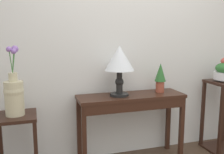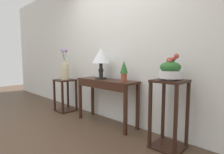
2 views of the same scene
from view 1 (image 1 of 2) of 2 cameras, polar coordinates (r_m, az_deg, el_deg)
The scene contains 7 objects.
back_wall_with_art at distance 3.00m, azimuth 3.35°, elevation 9.06°, with size 9.00×0.10×2.80m.
console_table at distance 2.82m, azimuth 4.36°, elevation -6.46°, with size 1.17×0.36×0.77m.
table_lamp at distance 2.70m, azimuth 1.66°, elevation 3.59°, with size 0.31×0.31×0.53m.
potted_plant_on_console at distance 2.95m, azimuth 10.65°, elevation 0.20°, with size 0.13×0.13×0.33m.
pedestal_stand_left at distance 2.69m, azimuth -20.16°, elevation -14.83°, with size 0.38×0.38×0.68m.
flower_vase_tall_left at distance 2.52m, azimuth -20.87°, elevation -3.43°, with size 0.18×0.18×0.64m.
pedestal_stand_right at distance 3.45m, azimuth 23.33°, elevation -7.93°, with size 0.38×0.38×0.87m.
Camera 1 is at (-1.05, -1.32, 1.44)m, focal length 41.26 mm.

